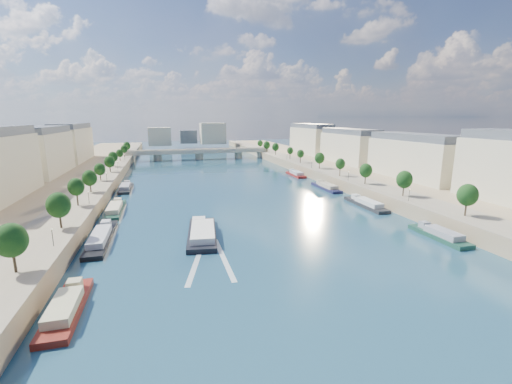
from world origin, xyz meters
TOP-DOWN VIEW (x-y plane):
  - ground at (0.00, 100.00)m, footprint 700.00×700.00m
  - quay_left at (-72.00, 100.00)m, footprint 44.00×520.00m
  - quay_right at (72.00, 100.00)m, footprint 44.00×520.00m
  - pave_left at (-57.00, 100.00)m, footprint 14.00×520.00m
  - pave_right at (57.00, 100.00)m, footprint 14.00×520.00m
  - trees_left at (-55.00, 102.00)m, footprint 4.80×268.80m
  - trees_right at (55.00, 110.00)m, footprint 4.80×268.80m
  - lamps_left at (-52.50, 90.00)m, footprint 0.36×200.36m
  - lamps_right at (52.50, 105.00)m, footprint 0.36×200.36m
  - buildings_left at (-85.00, 112.00)m, footprint 16.00×226.00m
  - buildings_right at (85.00, 112.00)m, footprint 16.00×226.00m
  - skyline at (3.19, 319.52)m, footprint 79.00×42.00m
  - bridge at (0.00, 224.00)m, footprint 112.00×12.00m
  - tour_barge at (-18.41, 41.95)m, footprint 10.85×27.68m
  - wake at (-18.41, 25.32)m, footprint 10.73×26.00m
  - moored_barges_left at (-45.50, 46.45)m, footprint 5.00×161.89m
  - moored_barges_right at (45.50, 57.74)m, footprint 5.00×167.31m

SIDE VIEW (x-z plane):
  - ground at x=0.00m, z-range 0.00..0.00m
  - wake at x=-18.41m, z-range 0.00..0.04m
  - moored_barges_right at x=45.50m, z-range -0.96..2.64m
  - moored_barges_left at x=-45.50m, z-range -0.96..2.64m
  - tour_barge at x=-18.41m, z-range -0.86..2.87m
  - quay_left at x=-72.00m, z-range 0.00..5.00m
  - quay_right at x=72.00m, z-range 0.00..5.00m
  - pave_left at x=-57.00m, z-range 5.00..5.10m
  - pave_right at x=57.00m, z-range 5.00..5.10m
  - bridge at x=0.00m, z-range 1.01..9.16m
  - lamps_left at x=-52.50m, z-range 5.64..9.92m
  - lamps_right at x=52.50m, z-range 5.64..9.92m
  - trees_left at x=-55.00m, z-range 6.35..14.61m
  - trees_right at x=55.00m, z-range 6.35..14.61m
  - skyline at x=3.19m, z-range 3.66..25.66m
  - buildings_left at x=-85.00m, z-range 4.85..28.05m
  - buildings_right at x=85.00m, z-range 4.85..28.05m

